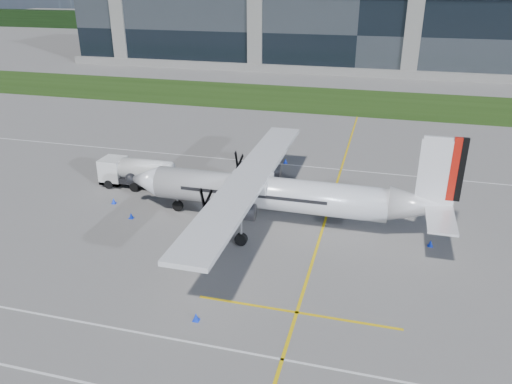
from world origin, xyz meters
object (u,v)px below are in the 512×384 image
object	(u,v)px
fuel_tanker_truck	(132,173)
baggage_tug	(194,183)
safety_cone_stbdwing	(285,161)
safety_cone_tail	(430,243)
safety_cone_portwing	(196,317)
safety_cone_fwd	(114,201)
turboprop_aircraft	(280,176)
ground_crew_person	(182,188)
safety_cone_nose_port	(131,215)

from	to	relation	value
fuel_tanker_truck	baggage_tug	xyz separation A→B (m)	(5.90, 0.29, -0.55)
safety_cone_stbdwing	safety_cone_tail	xyz separation A→B (m)	(13.68, -14.27, 0.00)
safety_cone_stbdwing	baggage_tug	bearing A→B (deg)	-124.40
safety_cone_stbdwing	safety_cone_portwing	distance (m)	26.56
safety_cone_fwd	turboprop_aircraft	bearing A→B (deg)	0.34
turboprop_aircraft	safety_cone_stbdwing	distance (m)	14.20
ground_crew_person	safety_cone_portwing	xyz separation A→B (m)	(7.30, -15.42, -0.74)
turboprop_aircraft	safety_cone_nose_port	bearing A→B (deg)	-169.07
baggage_tug	fuel_tanker_truck	bearing A→B (deg)	-177.17
turboprop_aircraft	safety_cone_nose_port	world-z (taller)	turboprop_aircraft
turboprop_aircraft	baggage_tug	size ratio (longest dim) A/B	9.74
ground_crew_person	safety_cone_nose_port	size ratio (longest dim) A/B	3.98
turboprop_aircraft	safety_cone_stbdwing	size ratio (longest dim) A/B	53.54
baggage_tug	safety_cone_stbdwing	bearing A→B (deg)	55.60
fuel_tanker_truck	safety_cone_nose_port	world-z (taller)	fuel_tanker_truck
safety_cone_tail	safety_cone_nose_port	distance (m)	23.10
turboprop_aircraft	safety_cone_tail	bearing A→B (deg)	-3.89
baggage_tug	safety_cone_stbdwing	distance (m)	11.42
turboprop_aircraft	ground_crew_person	xyz separation A→B (m)	(-9.22, 2.35, -3.02)
turboprop_aircraft	safety_cone_nose_port	distance (m)	12.50
ground_crew_person	safety_cone_tail	size ratio (longest dim) A/B	3.98
baggage_tug	safety_cone_tail	xyz separation A→B (m)	(20.12, -4.86, -0.57)
turboprop_aircraft	ground_crew_person	world-z (taller)	turboprop_aircraft
turboprop_aircraft	fuel_tanker_truck	distance (m)	15.38
turboprop_aircraft	baggage_tug	bearing A→B (deg)	155.02
ground_crew_person	safety_cone_stbdwing	distance (m)	13.12
safety_cone_stbdwing	safety_cone_nose_port	world-z (taller)	same
fuel_tanker_truck	safety_cone_tail	world-z (taller)	fuel_tanker_truck
baggage_tug	safety_cone_tail	world-z (taller)	baggage_tug
fuel_tanker_truck	safety_cone_tail	distance (m)	26.44
turboprop_aircraft	safety_cone_nose_port	xyz separation A→B (m)	(-11.70, -2.26, -3.77)
baggage_tug	ground_crew_person	bearing A→B (deg)	-104.40
safety_cone_portwing	safety_cone_tail	bearing A→B (deg)	42.82
safety_cone_tail	safety_cone_portwing	bearing A→B (deg)	-137.18
baggage_tug	safety_cone_fwd	size ratio (longest dim) A/B	5.50
ground_crew_person	safety_cone_fwd	size ratio (longest dim) A/B	3.98
safety_cone_tail	safety_cone_fwd	world-z (taller)	same
safety_cone_portwing	baggage_tug	bearing A→B (deg)	111.78
fuel_tanker_truck	safety_cone_stbdwing	world-z (taller)	fuel_tanker_truck
baggage_tug	safety_cone_nose_port	world-z (taller)	baggage_tug
ground_crew_person	safety_cone_tail	xyz separation A→B (m)	(20.57, -3.12, -0.74)
safety_cone_stbdwing	safety_cone_tail	world-z (taller)	same
fuel_tanker_truck	safety_cone_tail	xyz separation A→B (m)	(26.02, -4.57, -1.12)
safety_cone_fwd	safety_cone_portwing	size ratio (longest dim) A/B	1.00
safety_cone_stbdwing	safety_cone_nose_port	bearing A→B (deg)	-120.75
safety_cone_tail	safety_cone_fwd	xyz separation A→B (m)	(-25.85, 0.68, 0.00)
ground_crew_person	safety_cone_portwing	bearing A→B (deg)	-130.40
ground_crew_person	safety_cone_tail	distance (m)	20.82
baggage_tug	safety_cone_fwd	world-z (taller)	baggage_tug
safety_cone_nose_port	safety_cone_fwd	bearing A→B (deg)	142.23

